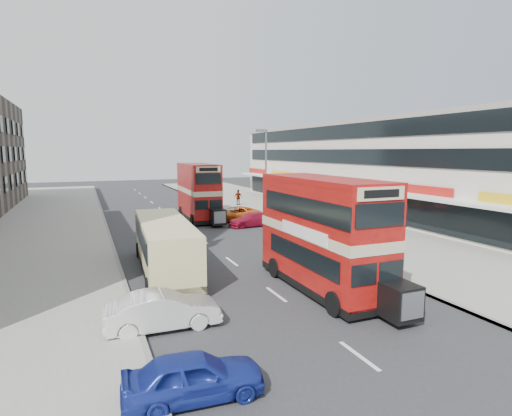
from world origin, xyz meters
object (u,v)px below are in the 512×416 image
bus_second (199,191)px  car_left_front (163,311)px  car_right_b (235,214)px  cyclist (214,211)px  street_lamp (265,169)px  coach (165,244)px  bus_main (323,234)px  pedestrian_far (238,197)px  car_right_a (252,220)px  car_left_near (194,376)px  pedestrian_near (311,218)px

bus_second → car_left_front: (-7.35, -22.74, -1.95)m
car_right_b → cyclist: bearing=-143.0°
bus_second → car_left_front: bus_second is taller
street_lamp → coach: 15.16m
bus_main → pedestrian_far: bearing=-102.5°
cyclist → car_right_a: bearing=-63.0°
pedestrian_far → car_right_a: bearing=-109.7°
street_lamp → car_right_b: street_lamp is taller
cyclist → car_right_b: bearing=-47.2°
street_lamp → cyclist: (-3.02, 4.86, -4.00)m
bus_second → cyclist: (1.42, -0.25, -1.85)m
car_left_front → car_right_b: 22.95m
coach → car_right_a: size_ratio=2.39×
street_lamp → car_left_front: size_ratio=1.99×
bus_second → pedestrian_far: bus_second is taller
car_left_near → car_right_a: size_ratio=0.90×
car_left_front → pedestrian_near: (13.89, 13.46, 0.46)m
street_lamp → cyclist: 6.98m
pedestrian_near → bus_main: bearing=37.8°
bus_main → car_right_b: size_ratio=1.91×
car_left_front → pedestrian_far: (13.97, 30.21, 0.35)m
car_left_near → bus_second: bearing=-11.4°
car_right_a → cyclist: 5.24m
car_left_front → cyclist: (8.77, 22.49, 0.11)m
car_right_a → pedestrian_near: bearing=34.0°
car_left_near → pedestrian_far: size_ratio=2.08×
car_left_front → pedestrian_near: 19.34m
bus_main → pedestrian_far: (6.46, 28.76, -1.60)m
street_lamp → car_right_a: size_ratio=2.01×
car_right_b → pedestrian_far: bearing=159.7°
car_left_near → car_left_front: (0.02, 4.58, 0.06)m
bus_second → pedestrian_far: (6.61, 7.47, -1.60)m
coach → car_left_front: coach is taller
bus_second → pedestrian_near: 11.45m
coach → pedestrian_near: (12.50, 6.34, -0.36)m
bus_second → car_right_b: (2.79, -2.16, -1.97)m
street_lamp → pedestrian_near: bearing=-63.4°
car_right_b → pedestrian_near: (3.74, -7.12, 0.48)m
cyclist → car_left_near: bearing=-100.9°
bus_main → coach: 8.41m
street_lamp → car_left_near: street_lamp is taller
street_lamp → bus_second: (-4.44, 5.11, -2.16)m
car_right_a → coach: bearing=-46.3°
street_lamp → cyclist: bearing=121.9°
bus_second → coach: bearing=71.1°
street_lamp → bus_main: (-4.29, -16.18, -2.16)m
car_right_b → pedestrian_near: bearing=29.0°
pedestrian_far → bus_second: bearing=-136.2°
car_right_b → street_lamp: bearing=30.6°
car_right_b → pedestrian_near: size_ratio=2.40×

